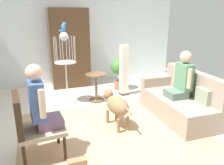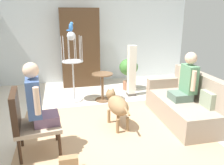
{
  "view_description": "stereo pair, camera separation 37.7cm",
  "coord_description": "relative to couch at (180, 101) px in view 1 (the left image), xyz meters",
  "views": [
    {
      "loc": [
        -1.35,
        -3.48,
        1.97
      ],
      "look_at": [
        -0.14,
        -0.08,
        0.87
      ],
      "focal_mm": 36.13,
      "sensor_mm": 36.0,
      "label": 1
    },
    {
      "loc": [
        -0.99,
        -3.59,
        1.97
      ],
      "look_at": [
        -0.14,
        -0.08,
        0.87
      ],
      "focal_mm": 36.13,
      "sensor_mm": 36.0,
      "label": 2
    }
  ],
  "objects": [
    {
      "name": "ground_plane",
      "position": [
        -1.32,
        0.02,
        -0.31
      ],
      "size": [
        7.4,
        7.4,
        0.0
      ],
      "primitive_type": "plane",
      "color": "beige"
    },
    {
      "name": "person_on_couch",
      "position": [
        -0.04,
        -0.02,
        0.48
      ],
      "size": [
        0.44,
        0.52,
        0.89
      ],
      "color": "#546B5F"
    },
    {
      "name": "bird_cage_stand",
      "position": [
        -2.01,
        1.48,
        0.63
      ],
      "size": [
        0.48,
        0.48,
        1.6
      ],
      "color": "silver",
      "rests_on": "ground"
    },
    {
      "name": "armoire_cabinet",
      "position": [
        -1.71,
        2.75,
        0.75
      ],
      "size": [
        1.04,
        0.56,
        2.12
      ],
      "primitive_type": "cube",
      "color": "#4C331E",
      "rests_on": "ground"
    },
    {
      "name": "area_rug",
      "position": [
        -1.48,
        -0.2,
        -0.31
      ],
      "size": [
        3.12,
        2.6,
        0.01
      ],
      "primitive_type": "cube",
      "color": "tan",
      "rests_on": "ground"
    },
    {
      "name": "potted_plant",
      "position": [
        -0.51,
        1.99,
        0.23
      ],
      "size": [
        0.49,
        0.49,
        0.84
      ],
      "color": "#996047",
      "rests_on": "ground"
    },
    {
      "name": "couch",
      "position": [
        0.0,
        0.0,
        0.0
      ],
      "size": [
        0.87,
        1.72,
        0.91
      ],
      "color": "gray",
      "rests_on": "ground"
    },
    {
      "name": "back_wall",
      "position": [
        -1.32,
        3.16,
        0.94
      ],
      "size": [
        5.91,
        0.12,
        2.51
      ],
      "primitive_type": "cube",
      "color": "silver",
      "rests_on": "ground"
    },
    {
      "name": "armchair",
      "position": [
        -2.79,
        -0.49,
        0.23
      ],
      "size": [
        0.68,
        0.62,
        0.97
      ],
      "color": "#382316",
      "rests_on": "ground"
    },
    {
      "name": "round_end_table",
      "position": [
        -1.35,
        1.34,
        0.08
      ],
      "size": [
        0.49,
        0.49,
        0.66
      ],
      "color": "brown",
      "rests_on": "ground"
    },
    {
      "name": "parrot",
      "position": [
        -2.0,
        1.48,
        1.39
      ],
      "size": [
        0.17,
        0.1,
        0.2
      ],
      "color": "blue",
      "rests_on": "bird_cage_stand"
    },
    {
      "name": "dog",
      "position": [
        -1.35,
        0.03,
        0.1
      ],
      "size": [
        0.39,
        0.91,
        0.63
      ],
      "color": "olive",
      "rests_on": "ground"
    },
    {
      "name": "person_on_armchair",
      "position": [
        -2.64,
        -0.47,
        0.51
      ],
      "size": [
        0.44,
        0.5,
        0.91
      ],
      "color": "#6E5067"
    },
    {
      "name": "column_lamp",
      "position": [
        -0.59,
        1.53,
        0.31
      ],
      "size": [
        0.2,
        0.2,
        1.25
      ],
      "color": "#4C4742",
      "rests_on": "ground"
    }
  ]
}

